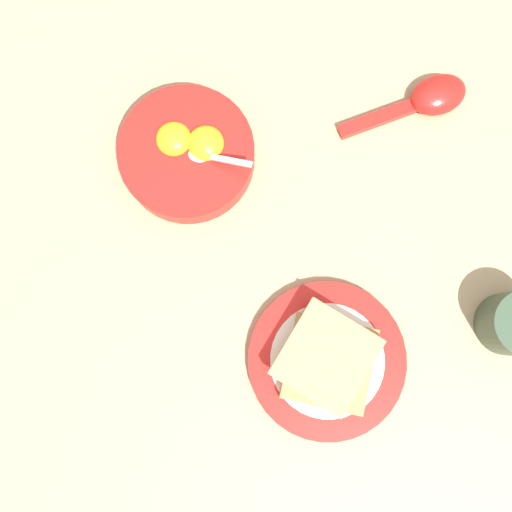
{
  "coord_description": "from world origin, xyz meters",
  "views": [
    {
      "loc": [
        -0.06,
        -0.16,
        0.72
      ],
      "look_at": [
        -0.07,
        -0.07,
        0.02
      ],
      "focal_mm": 42.0,
      "sensor_mm": 36.0,
      "label": 1
    }
  ],
  "objects_px": {
    "toast_plate": "(327,360)",
    "soup_spoon": "(428,99)",
    "egg_bowl": "(187,154)",
    "toast_sandwich": "(328,360)"
  },
  "relations": [
    {
      "from": "toast_plate",
      "to": "toast_sandwich",
      "type": "xyz_separation_m",
      "value": [
        -0.0,
        0.0,
        0.03
      ]
    },
    {
      "from": "toast_plate",
      "to": "soup_spoon",
      "type": "relative_size",
      "value": 1.15
    },
    {
      "from": "egg_bowl",
      "to": "toast_sandwich",
      "type": "bearing_deg",
      "value": -50.35
    },
    {
      "from": "soup_spoon",
      "to": "egg_bowl",
      "type": "bearing_deg",
      "value": -160.4
    },
    {
      "from": "egg_bowl",
      "to": "toast_plate",
      "type": "bearing_deg",
      "value": -50.18
    },
    {
      "from": "egg_bowl",
      "to": "toast_sandwich",
      "type": "xyz_separation_m",
      "value": [
        0.19,
        -0.23,
        0.01
      ]
    },
    {
      "from": "toast_plate",
      "to": "toast_sandwich",
      "type": "bearing_deg",
      "value": 152.54
    },
    {
      "from": "toast_plate",
      "to": "soup_spoon",
      "type": "xyz_separation_m",
      "value": [
        0.1,
        0.33,
        0.01
      ]
    },
    {
      "from": "toast_sandwich",
      "to": "soup_spoon",
      "type": "relative_size",
      "value": 0.81
    },
    {
      "from": "egg_bowl",
      "to": "toast_plate",
      "type": "height_order",
      "value": "egg_bowl"
    }
  ]
}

